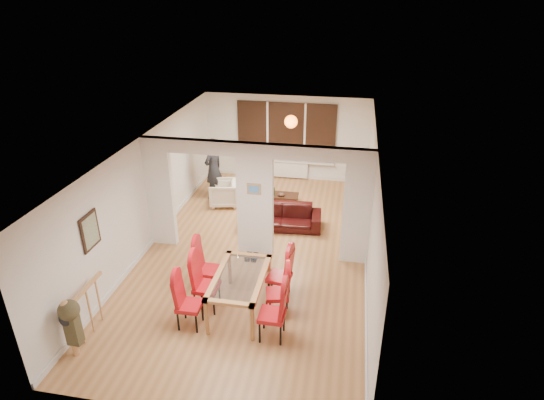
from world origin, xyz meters
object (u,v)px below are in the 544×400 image
(dining_chair_lc, at_px, (208,267))
(armchair, at_px, (224,193))
(dining_chair_rc, at_px, (279,273))
(person, at_px, (214,169))
(dining_chair_ra, at_px, (272,311))
(coffee_table, at_px, (281,198))
(television, at_px, (348,196))
(sofa, at_px, (282,217))
(dining_table, at_px, (240,293))
(dining_chair_lb, at_px, (206,283))
(dining_chair_la, at_px, (189,302))
(bottle, at_px, (274,191))
(dining_chair_rb, at_px, (277,291))
(bowl, at_px, (281,195))

(dining_chair_lc, relative_size, armchair, 1.40)
(dining_chair_rc, xyz_separation_m, person, (-2.58, 4.20, 0.35))
(dining_chair_ra, distance_m, person, 5.96)
(person, distance_m, coffee_table, 2.06)
(coffee_table, bearing_deg, armchair, -163.22)
(television, relative_size, coffee_table, 0.98)
(sofa, relative_size, television, 2.12)
(armchair, height_order, coffee_table, armchair)
(dining_chair_lc, bearing_deg, dining_chair_rc, 1.69)
(dining_table, height_order, sofa, dining_table)
(dining_chair_lc, bearing_deg, dining_chair_lb, -74.23)
(dining_chair_la, xyz_separation_m, person, (-1.16, 5.31, 0.36))
(dining_chair_lc, relative_size, bottle, 4.13)
(armchair, distance_m, bottle, 1.38)
(dining_chair_la, relative_size, dining_chair_lb, 0.93)
(dining_chair_rc, distance_m, television, 4.58)
(dining_chair_rc, relative_size, bottle, 4.13)
(dining_chair_la, height_order, dining_chair_rb, dining_chair_la)
(dining_chair_la, height_order, dining_chair_rc, dining_chair_rc)
(person, height_order, coffee_table, person)
(dining_table, bearing_deg, television, 69.46)
(dining_chair_rb, bearing_deg, bottle, 88.07)
(person, relative_size, coffee_table, 1.85)
(dining_chair_rc, distance_m, bowl, 4.23)
(dining_chair_rb, height_order, bottle, dining_chair_rb)
(dining_chair_rc, bearing_deg, dining_chair_ra, -76.82)
(sofa, distance_m, bowl, 1.38)
(dining_chair_lc, height_order, dining_chair_ra, dining_chair_ra)
(television, bearing_deg, dining_chair_lc, 166.55)
(dining_chair_lc, bearing_deg, person, 105.94)
(television, bearing_deg, bowl, 114.58)
(dining_chair_ra, height_order, bowl, dining_chair_ra)
(dining_chair_rc, bearing_deg, armchair, 129.82)
(dining_chair_ra, distance_m, dining_chair_rc, 1.14)
(dining_chair_lb, relative_size, person, 0.63)
(dining_chair_la, height_order, armchair, dining_chair_la)
(sofa, xyz_separation_m, television, (1.61, 1.60, -0.02))
(bottle, height_order, bowl, bottle)
(dining_chair_ra, height_order, dining_chair_rb, dining_chair_ra)
(dining_chair_lb, distance_m, dining_chair_ra, 1.45)
(dining_chair_lc, bearing_deg, armchair, 102.02)
(dining_table, xyz_separation_m, dining_chair_lc, (-0.77, 0.49, 0.16))
(dining_table, relative_size, coffee_table, 1.69)
(dining_chair_la, height_order, dining_chair_lb, dining_chair_lb)
(dining_chair_la, height_order, bowl, dining_chair_la)
(bottle, distance_m, bowl, 0.24)
(dining_chair_lb, bearing_deg, television, 64.58)
(dining_chair_la, distance_m, armchair, 4.97)
(dining_chair_lb, height_order, dining_chair_rb, dining_chair_lb)
(dining_chair_lc, distance_m, sofa, 3.02)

